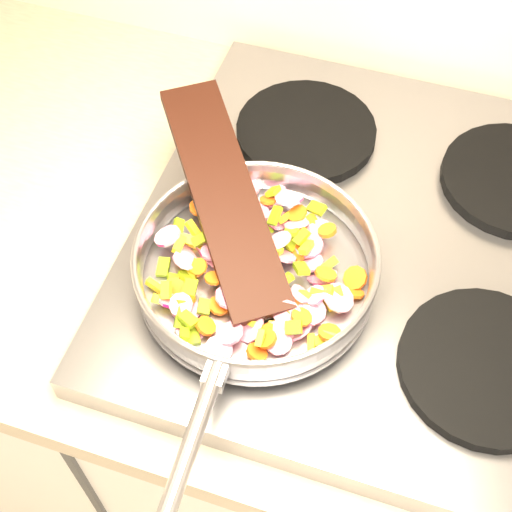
% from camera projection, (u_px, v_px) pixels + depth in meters
% --- Properties ---
extents(cooktop, '(0.60, 0.60, 0.04)m').
position_uv_depth(cooktop, '(382.00, 248.00, 0.89)').
color(cooktop, '#939399').
rests_on(cooktop, counter_top).
extents(grate_fl, '(0.19, 0.19, 0.02)m').
position_uv_depth(grate_fl, '(239.00, 297.00, 0.81)').
color(grate_fl, black).
rests_on(grate_fl, cooktop).
extents(grate_fr, '(0.19, 0.19, 0.02)m').
position_uv_depth(grate_fr, '(486.00, 366.00, 0.76)').
color(grate_fr, black).
rests_on(grate_fr, cooktop).
extents(grate_bl, '(0.19, 0.19, 0.02)m').
position_uv_depth(grate_bl, '(306.00, 131.00, 0.97)').
color(grate_bl, black).
rests_on(grate_bl, cooktop).
extents(saute_pan, '(0.31, 0.48, 0.05)m').
position_uv_depth(saute_pan, '(255.00, 266.00, 0.79)').
color(saute_pan, '#9E9EA5').
rests_on(saute_pan, grate_fl).
extents(vegetable_heap, '(0.25, 0.26, 0.05)m').
position_uv_depth(vegetable_heap, '(254.00, 270.00, 0.80)').
color(vegetable_heap, '#C4135B').
rests_on(vegetable_heap, saute_pan).
extents(wooden_spatula, '(0.24, 0.29, 0.07)m').
position_uv_depth(wooden_spatula, '(224.00, 195.00, 0.82)').
color(wooden_spatula, black).
rests_on(wooden_spatula, saute_pan).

